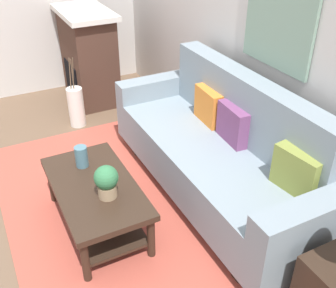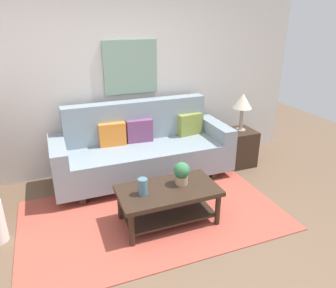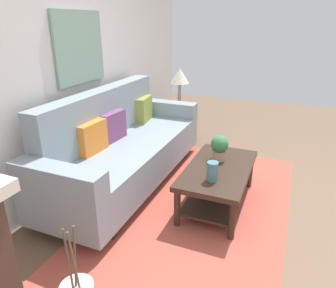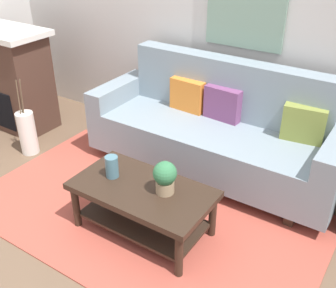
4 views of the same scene
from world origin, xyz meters
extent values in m
plane|color=brown|center=(0.00, 0.00, 0.00)|extent=(9.67, 9.67, 0.00)
cube|color=silver|center=(0.00, 1.98, 1.35)|extent=(5.67, 0.10, 2.70)
cube|color=#B24C3D|center=(0.00, 0.50, 0.01)|extent=(2.98, 1.74, 0.01)
cube|color=gray|center=(0.17, 1.38, 0.32)|extent=(2.04, 0.84, 0.40)
cube|color=gray|center=(0.17, 1.70, 0.80)|extent=(2.04, 0.20, 0.56)
cube|color=gray|center=(-0.95, 1.38, 0.42)|extent=(0.20, 0.84, 0.60)
cube|color=gray|center=(1.29, 1.38, 0.42)|extent=(0.20, 0.84, 0.60)
cube|color=#332319|center=(-0.75, 1.38, 0.06)|extent=(0.08, 0.74, 0.12)
cube|color=#332319|center=(1.09, 1.38, 0.06)|extent=(0.08, 0.74, 0.12)
cube|color=orange|center=(-0.21, 1.57, 0.68)|extent=(0.37, 0.14, 0.32)
cube|color=#7A4270|center=(0.17, 1.57, 0.68)|extent=(0.37, 0.15, 0.32)
cube|color=olive|center=(0.95, 1.57, 0.68)|extent=(0.37, 0.17, 0.32)
cube|color=#332319|center=(0.12, 0.33, 0.41)|extent=(1.10, 0.60, 0.05)
cube|color=#332319|center=(0.12, 0.33, 0.12)|extent=(0.98, 0.50, 0.02)
cylinder|color=#332319|center=(-0.37, 0.08, 0.19)|extent=(0.06, 0.06, 0.38)
cylinder|color=#332319|center=(0.61, 0.08, 0.19)|extent=(0.06, 0.06, 0.38)
cylinder|color=#332319|center=(-0.37, 0.58, 0.19)|extent=(0.06, 0.06, 0.38)
cylinder|color=#332319|center=(0.61, 0.58, 0.19)|extent=(0.06, 0.06, 0.38)
cylinder|color=slate|center=(-0.17, 0.33, 0.52)|extent=(0.10, 0.10, 0.18)
cylinder|color=tan|center=(0.30, 0.38, 0.48)|extent=(0.14, 0.14, 0.10)
sphere|color=#347447|center=(0.30, 0.38, 0.60)|extent=(0.18, 0.18, 0.18)
cube|color=#332319|center=(1.69, 1.35, 0.28)|extent=(0.44, 0.44, 0.56)
cylinder|color=gray|center=(1.69, 1.35, 0.57)|extent=(0.16, 0.16, 0.02)
cylinder|color=gray|center=(1.69, 1.35, 0.74)|extent=(0.05, 0.05, 0.35)
cone|color=beige|center=(1.69, 1.35, 1.02)|extent=(0.28, 0.28, 0.22)
cylinder|color=brown|center=(-1.62, 0.67, 0.65)|extent=(0.05, 0.02, 0.36)
cylinder|color=brown|center=(-1.65, 0.69, 0.65)|extent=(0.03, 0.04, 0.36)
cylinder|color=brown|center=(-1.65, 0.65, 0.65)|extent=(0.02, 0.04, 0.36)
cube|color=gray|center=(0.17, 1.91, 1.51)|extent=(0.77, 0.03, 0.74)
camera|label=1|loc=(2.58, -0.28, 2.34)|focal=43.03mm
camera|label=2|loc=(-0.98, -2.49, 2.20)|focal=33.98mm
camera|label=3|loc=(-2.58, -0.25, 1.77)|focal=32.79mm
camera|label=4|loc=(1.68, -1.69, 2.28)|focal=43.53mm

